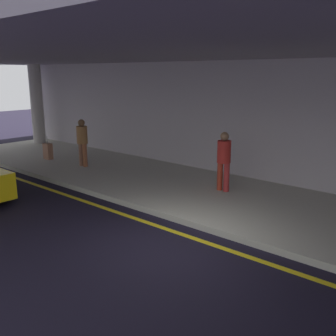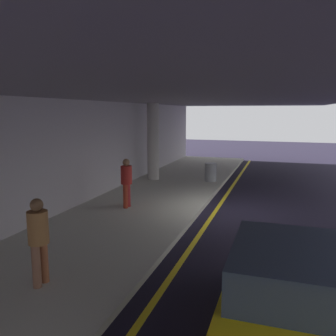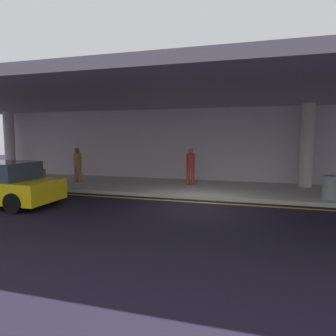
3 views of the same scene
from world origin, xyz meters
name	(u,v)px [view 2 (image 2 of 3)]	position (x,y,z in m)	size (l,w,h in m)	color
ground_plane	(232,212)	(0.00, 0.00, 0.00)	(60.00, 60.00, 0.00)	black
sidewalk	(148,203)	(0.00, 3.10, 0.07)	(26.00, 4.20, 0.15)	#B4B3A2
lane_stripe_yellow	(216,211)	(0.00, 0.57, 0.00)	(26.00, 0.14, 0.01)	yellow
support_column_left_mid	(153,142)	(4.00, 4.37, 1.97)	(0.57, 0.57, 3.65)	#B1ACA5
ceiling_overhang	(160,95)	(0.00, 2.60, 3.95)	(28.00, 13.20, 0.30)	gray
terminal_back_wall	(92,151)	(0.00, 5.35, 1.90)	(26.00, 0.30, 3.80)	#B0A9B0
car_yellow_taxi	(288,302)	(-6.65, -1.68, 0.71)	(4.10, 1.92, 1.50)	yellow
traveler_with_luggage	(39,236)	(-6.44, 2.73, 1.11)	(0.38, 0.38, 1.68)	brown
person_waiting_for_ride	(126,180)	(-1.00, 3.46, 1.11)	(0.38, 0.38, 1.68)	#9C301D
trash_bin_steel	(211,172)	(4.41, 1.63, 0.57)	(0.56, 0.56, 0.85)	gray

